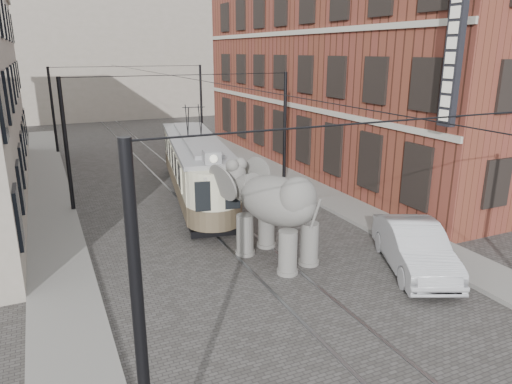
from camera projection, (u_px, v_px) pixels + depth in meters
name	position (u px, v px, depth m)	size (l,w,h in m)	color
ground	(238.00, 238.00, 18.55)	(120.00, 120.00, 0.00)	#464240
tram_rails	(238.00, 237.00, 18.55)	(1.54, 80.00, 0.02)	slate
sidewalk_right	(363.00, 215.00, 20.93)	(2.00, 60.00, 0.15)	slate
sidewalk_left	(60.00, 266.00, 15.94)	(2.00, 60.00, 0.15)	slate
brick_building	(346.00, 68.00, 29.06)	(8.00, 26.00, 12.00)	brown
distant_block	(96.00, 51.00, 51.40)	(28.00, 10.00, 14.00)	gray
catenary	(192.00, 141.00, 21.97)	(11.00, 30.20, 6.00)	black
tram	(195.00, 153.00, 23.04)	(2.35, 11.37, 4.51)	beige
elephant	(277.00, 214.00, 16.21)	(2.98, 5.41, 3.31)	#5D5B56
parked_car	(414.00, 247.00, 15.67)	(1.69, 4.80, 1.58)	#AEAEB3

